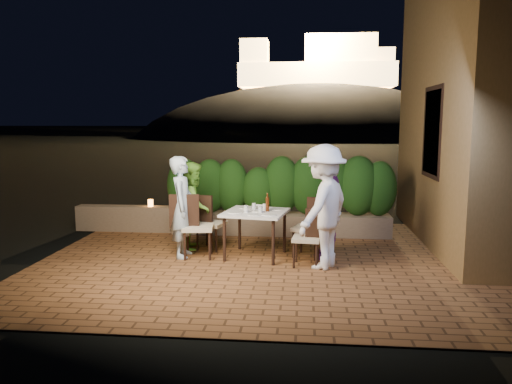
# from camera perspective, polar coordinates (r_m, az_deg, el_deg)

# --- Properties ---
(ground) EXTENTS (400.00, 400.00, 0.00)m
(ground) POSITION_cam_1_polar(r_m,az_deg,el_deg) (7.60, 0.44, -8.80)
(ground) COLOR black
(ground) RESTS_ON ground
(terrace_floor) EXTENTS (7.00, 6.00, 0.15)m
(terrace_floor) POSITION_cam_1_polar(r_m,az_deg,el_deg) (8.09, 0.76, -8.14)
(terrace_floor) COLOR brown
(terrace_floor) RESTS_ON ground
(building_wall) EXTENTS (1.60, 5.00, 5.00)m
(building_wall) POSITION_cam_1_polar(r_m,az_deg,el_deg) (9.70, 23.61, 9.29)
(building_wall) COLOR olive
(building_wall) RESTS_ON ground
(window_pane) EXTENTS (0.08, 1.00, 1.40)m
(window_pane) POSITION_cam_1_polar(r_m,az_deg,el_deg) (9.00, 19.66, 6.45)
(window_pane) COLOR black
(window_pane) RESTS_ON building_wall
(window_frame) EXTENTS (0.06, 1.15, 1.55)m
(window_frame) POSITION_cam_1_polar(r_m,az_deg,el_deg) (9.00, 19.60, 6.45)
(window_frame) COLOR black
(window_frame) RESTS_ON building_wall
(planter) EXTENTS (4.20, 0.55, 0.40)m
(planter) POSITION_cam_1_polar(r_m,az_deg,el_deg) (9.75, 2.83, -3.65)
(planter) COLOR #735F49
(planter) RESTS_ON ground
(hedge) EXTENTS (4.00, 0.70, 1.10)m
(hedge) POSITION_cam_1_polar(r_m,az_deg,el_deg) (9.63, 2.86, 0.72)
(hedge) COLOR #173B10
(hedge) RESTS_ON planter
(parapet) EXTENTS (2.20, 0.30, 0.50)m
(parapet) POSITION_cam_1_polar(r_m,az_deg,el_deg) (10.33, -14.06, -2.95)
(parapet) COLOR #735F49
(parapet) RESTS_ON ground
(hill) EXTENTS (52.00, 40.00, 22.00)m
(hill) POSITION_cam_1_polar(r_m,az_deg,el_deg) (67.53, 6.71, 2.84)
(hill) COLOR black
(hill) RESTS_ON ground
(fortress) EXTENTS (26.00, 8.00, 8.00)m
(fortress) POSITION_cam_1_polar(r_m,az_deg,el_deg) (67.76, 6.92, 15.14)
(fortress) COLOR #FFCC7A
(fortress) RESTS_ON hill
(dining_table) EXTENTS (1.11, 1.11, 0.75)m
(dining_table) POSITION_cam_1_polar(r_m,az_deg,el_deg) (8.09, -0.07, -4.84)
(dining_table) COLOR white
(dining_table) RESTS_ON ground
(plate_nw) EXTENTS (0.23, 0.23, 0.01)m
(plate_nw) POSITION_cam_1_polar(r_m,az_deg,el_deg) (7.90, -2.45, -2.33)
(plate_nw) COLOR white
(plate_nw) RESTS_ON dining_table
(plate_sw) EXTENTS (0.21, 0.21, 0.01)m
(plate_sw) POSITION_cam_1_polar(r_m,az_deg,el_deg) (8.31, -1.21, -1.81)
(plate_sw) COLOR white
(plate_sw) RESTS_ON dining_table
(plate_ne) EXTENTS (0.23, 0.23, 0.01)m
(plate_ne) POSITION_cam_1_polar(r_m,az_deg,el_deg) (7.71, 1.47, -2.59)
(plate_ne) COLOR white
(plate_ne) RESTS_ON dining_table
(plate_se) EXTENTS (0.21, 0.21, 0.01)m
(plate_se) POSITION_cam_1_polar(r_m,az_deg,el_deg) (8.18, 2.50, -1.98)
(plate_se) COLOR white
(plate_se) RESTS_ON dining_table
(plate_centre) EXTENTS (0.21, 0.21, 0.01)m
(plate_centre) POSITION_cam_1_polar(r_m,az_deg,el_deg) (8.01, 0.21, -2.19)
(plate_centre) COLOR white
(plate_centre) RESTS_ON dining_table
(plate_front) EXTENTS (0.21, 0.21, 0.01)m
(plate_front) POSITION_cam_1_polar(r_m,az_deg,el_deg) (7.71, -0.18, -2.60)
(plate_front) COLOR white
(plate_front) RESTS_ON dining_table
(glass_nw) EXTENTS (0.07, 0.07, 0.12)m
(glass_nw) POSITION_cam_1_polar(r_m,az_deg,el_deg) (7.91, -1.16, -1.94)
(glass_nw) COLOR silver
(glass_nw) RESTS_ON dining_table
(glass_sw) EXTENTS (0.06, 0.06, 0.11)m
(glass_sw) POSITION_cam_1_polar(r_m,az_deg,el_deg) (8.17, -0.24, -1.64)
(glass_sw) COLOR silver
(glass_sw) RESTS_ON dining_table
(glass_ne) EXTENTS (0.06, 0.06, 0.10)m
(glass_ne) POSITION_cam_1_polar(r_m,az_deg,el_deg) (7.88, 0.49, -2.03)
(glass_ne) COLOR silver
(glass_ne) RESTS_ON dining_table
(glass_se) EXTENTS (0.06, 0.06, 0.11)m
(glass_se) POSITION_cam_1_polar(r_m,az_deg,el_deg) (8.08, 0.99, -1.74)
(glass_se) COLOR silver
(glass_se) RESTS_ON dining_table
(beer_bottle) EXTENTS (0.06, 0.06, 0.30)m
(beer_bottle) POSITION_cam_1_polar(r_m,az_deg,el_deg) (7.99, 1.31, -1.17)
(beer_bottle) COLOR #461E0B
(beer_bottle) RESTS_ON dining_table
(bowl) EXTENTS (0.23, 0.23, 0.04)m
(bowl) POSITION_cam_1_polar(r_m,az_deg,el_deg) (8.35, 0.23, -1.66)
(bowl) COLOR white
(bowl) RESTS_ON dining_table
(chair_left_front) EXTENTS (0.53, 0.53, 1.03)m
(chair_left_front) POSITION_cam_1_polar(r_m,az_deg,el_deg) (8.09, -6.64, -3.88)
(chair_left_front) COLOR black
(chair_left_front) RESTS_ON ground
(chair_left_back) EXTENTS (0.53, 0.53, 0.93)m
(chair_left_back) POSITION_cam_1_polar(r_m,az_deg,el_deg) (8.59, -5.14, -3.49)
(chair_left_back) COLOR black
(chair_left_back) RESTS_ON ground
(chair_right_front) EXTENTS (0.45, 0.45, 0.89)m
(chair_right_front) POSITION_cam_1_polar(r_m,az_deg,el_deg) (7.63, 5.78, -5.16)
(chair_right_front) COLOR black
(chair_right_front) RESTS_ON ground
(chair_right_back) EXTENTS (0.58, 0.58, 0.98)m
(chair_right_back) POSITION_cam_1_polar(r_m,az_deg,el_deg) (8.12, 5.99, -3.99)
(chair_right_back) COLOR black
(chair_right_back) RESTS_ON ground
(diner_blue) EXTENTS (0.42, 0.62, 1.64)m
(diner_blue) POSITION_cam_1_polar(r_m,az_deg,el_deg) (8.11, -8.38, -1.69)
(diner_blue) COLOR #AAC5DB
(diner_blue) RESTS_ON ground
(diner_green) EXTENTS (0.61, 0.76, 1.50)m
(diner_green) POSITION_cam_1_polar(r_m,az_deg,el_deg) (8.64, -7.13, -1.53)
(diner_green) COLOR #83D843
(diner_green) RESTS_ON ground
(diner_white) EXTENTS (1.18, 1.38, 1.85)m
(diner_white) POSITION_cam_1_polar(r_m,az_deg,el_deg) (7.47, 7.71, -1.68)
(diner_white) COLOR white
(diner_white) RESTS_ON ground
(diner_purple) EXTENTS (0.62, 1.04, 1.67)m
(diner_purple) POSITION_cam_1_polar(r_m,az_deg,el_deg) (8.03, 8.29, -1.69)
(diner_purple) COLOR #692672
(diner_purple) RESTS_ON ground
(parapet_lamp) EXTENTS (0.10, 0.10, 0.14)m
(parapet_lamp) POSITION_cam_1_polar(r_m,az_deg,el_deg) (10.14, -11.97, -1.24)
(parapet_lamp) COLOR orange
(parapet_lamp) RESTS_ON parapet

